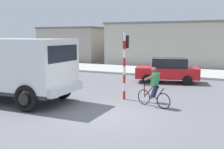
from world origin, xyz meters
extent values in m
plane|color=slate|center=(0.00, 0.00, 0.00)|extent=(120.00, 120.00, 0.00)
cube|color=#ADADA8|center=(0.00, 12.91, 0.08)|extent=(80.00, 5.00, 0.16)
cube|color=white|center=(-4.74, 0.29, 1.80)|extent=(5.23, 2.56, 2.20)
cube|color=#2D3338|center=(-4.74, 0.29, 0.62)|extent=(5.12, 2.51, 0.16)
cube|color=silver|center=(-2.04, 0.32, 0.80)|extent=(0.27, 2.38, 0.36)
cube|color=black|center=(-2.19, 0.32, 2.30)|extent=(0.14, 2.13, 0.70)
torus|color=black|center=(-3.14, 1.59, 0.55)|extent=(1.10, 0.25, 1.10)
cylinder|color=black|center=(-3.14, 1.59, 0.55)|extent=(0.50, 0.31, 0.50)
torus|color=black|center=(-3.11, -0.97, 0.55)|extent=(1.10, 0.25, 1.10)
cylinder|color=black|center=(-3.11, -0.97, 0.55)|extent=(0.50, 0.31, 0.50)
torus|color=black|center=(-6.36, 1.55, 0.55)|extent=(1.10, 0.25, 1.10)
cylinder|color=black|center=(-6.36, 1.55, 0.55)|extent=(0.50, 0.31, 0.50)
torus|color=black|center=(0.83, 2.13, 0.34)|extent=(0.65, 0.29, 0.68)
torus|color=black|center=(1.81, 1.74, 0.34)|extent=(0.65, 0.29, 0.68)
cylinder|color=#591E1E|center=(1.15, 2.00, 0.91)|extent=(0.57, 0.26, 0.09)
cylinder|color=#591E1E|center=(1.10, 2.02, 0.66)|extent=(0.49, 0.23, 0.57)
cylinder|color=#591E1E|center=(1.62, 1.81, 0.61)|extent=(0.43, 0.20, 0.57)
cylinder|color=#591E1E|center=(0.85, 2.12, 0.64)|extent=(0.10, 0.08, 0.59)
cylinder|color=black|center=(0.88, 2.11, 0.95)|extent=(0.21, 0.48, 0.03)
cube|color=black|center=(1.43, 1.89, 0.88)|extent=(0.27, 0.20, 0.06)
cube|color=#338C51|center=(1.38, 1.91, 1.21)|extent=(0.39, 0.41, 0.59)
sphere|color=brown|center=(1.32, 1.93, 1.61)|extent=(0.22, 0.22, 0.22)
cylinder|color=#2D334C|center=(1.32, 1.83, 0.65)|extent=(0.33, 0.22, 0.57)
cylinder|color=brown|center=(1.14, 1.83, 1.26)|extent=(0.49, 0.27, 0.29)
cylinder|color=#2D334C|center=(1.39, 2.01, 0.65)|extent=(0.33, 0.22, 0.57)
cylinder|color=brown|center=(1.26, 2.13, 1.26)|extent=(0.49, 0.27, 0.29)
cylinder|color=red|center=(-0.34, 2.70, 0.20)|extent=(0.12, 0.12, 0.40)
cylinder|color=white|center=(-0.34, 2.70, 0.60)|extent=(0.12, 0.12, 0.40)
cylinder|color=red|center=(-0.34, 2.70, 1.00)|extent=(0.12, 0.12, 0.40)
cylinder|color=white|center=(-0.34, 2.70, 1.40)|extent=(0.12, 0.12, 0.40)
cylinder|color=red|center=(-0.34, 2.70, 1.80)|extent=(0.12, 0.12, 0.40)
cylinder|color=white|center=(-0.34, 2.70, 2.20)|extent=(0.12, 0.12, 0.40)
cylinder|color=red|center=(-0.34, 2.70, 2.60)|extent=(0.12, 0.12, 0.40)
cylinder|color=white|center=(-0.34, 2.70, 3.00)|extent=(0.12, 0.12, 0.40)
cube|color=black|center=(-0.34, 2.88, 2.75)|extent=(0.24, 0.20, 0.60)
sphere|color=red|center=(-0.34, 3.00, 2.75)|extent=(0.14, 0.14, 0.14)
cube|color=red|center=(0.43, 8.28, 0.65)|extent=(4.29, 2.60, 0.70)
cube|color=black|center=(0.57, 8.32, 1.30)|extent=(2.48, 1.92, 0.60)
cylinder|color=black|center=(-0.58, 7.17, 0.30)|extent=(0.63, 0.32, 0.60)
cylinder|color=black|center=(-0.98, 8.82, 0.30)|extent=(0.63, 0.32, 0.60)
cylinder|color=black|center=(1.83, 7.75, 0.30)|extent=(0.63, 0.32, 0.60)
cylinder|color=black|center=(1.43, 9.40, 0.30)|extent=(0.63, 0.32, 0.60)
cube|color=#9E9389|center=(-13.61, 19.90, 1.92)|extent=(7.48, 6.27, 3.85)
cube|color=#5E5852|center=(-13.61, 19.90, 3.95)|extent=(7.63, 6.40, 0.20)
cube|color=#B2AD9E|center=(-2.11, 20.16, 2.10)|extent=(11.91, 7.60, 4.19)
cube|color=slate|center=(-2.11, 20.16, 4.29)|extent=(12.15, 7.75, 0.20)
camera|label=1|loc=(4.38, -9.14, 3.03)|focal=43.40mm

